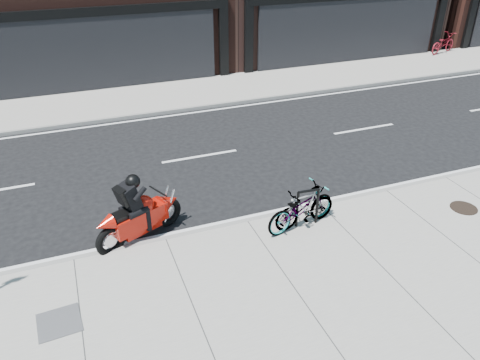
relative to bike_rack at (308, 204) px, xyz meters
name	(u,v)px	position (x,y,z in m)	size (l,w,h in m)	color
ground	(221,187)	(-1.25, 2.60, -0.69)	(120.00, 120.00, 0.00)	black
sidewalk_near	(307,309)	(-1.25, -2.40, -0.62)	(60.00, 6.00, 0.13)	gray
sidewalk_far	(159,96)	(-1.25, 10.35, -0.62)	(60.00, 3.50, 0.13)	gray
bike_rack	(308,204)	(0.00, 0.00, 0.00)	(0.57, 0.10, 0.95)	black
bicycle_front	(301,208)	(-0.17, 0.00, -0.06)	(0.66, 1.90, 1.00)	gray
bicycle_rear	(305,207)	(-0.06, 0.00, -0.07)	(0.46, 1.61, 0.97)	gray
motorcycle	(143,212)	(-3.63, 1.05, 0.01)	(2.16, 1.21, 1.72)	black
bicycle_far	(443,43)	(14.32, 11.60, -0.05)	(0.68, 1.95, 1.03)	maroon
manhole_cover	(464,208)	(4.02, -0.81, -0.55)	(0.66, 0.66, 0.01)	black
utility_grate	(59,322)	(-5.62, -1.16, -0.55)	(0.75, 0.75, 0.01)	#555558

